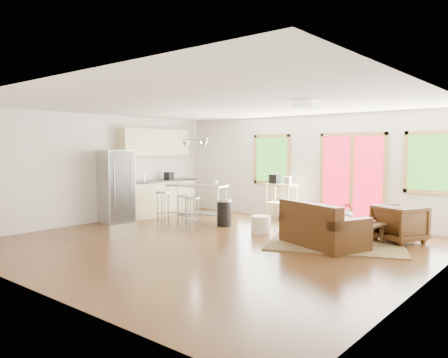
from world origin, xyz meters
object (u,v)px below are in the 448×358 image
Objects in this scene: ottoman at (325,225)px; island at (197,197)px; refrigerator at (116,186)px; kitchen_cart at (280,189)px; rug at (336,243)px; coffee_table at (356,225)px; armchair at (400,222)px; loveseat at (321,229)px.

island is at bearing -169.04° from ottoman.
kitchen_cart is (2.86, 2.81, -0.09)m from refrigerator.
refrigerator is (-5.11, -1.18, 0.86)m from rug.
armchair is at bearing 38.20° from coffee_table.
island is 2.09m from kitchen_cart.
coffee_table is 0.68× the size of island.
island is at bearing 179.39° from rug.
island is (-3.60, 0.04, 0.62)m from rug.
armchair is 1.30× the size of ottoman.
kitchen_cart is at bearing 153.04° from coffee_table.
coffee_table is (0.23, 0.36, 0.33)m from rug.
ottoman is 3.16m from island.
island is (-3.07, -0.60, 0.43)m from ottoman.
refrigerator is 1.95m from island.
coffee_table is at bearing 87.43° from loveseat.
rug is 0.54m from coffee_table.
rug is 5.32m from refrigerator.
loveseat is at bearing -104.69° from rug.
kitchen_cart reaches higher than loveseat.
island is at bearing -175.15° from coffee_table.
loveseat is at bearing 75.55° from armchair.
kitchen_cart is at bearing 54.74° from refrigerator.
ottoman reaches higher than coffee_table.
armchair is at bearing 44.67° from rug.
ottoman is at bearing -30.03° from kitchen_cart.
ottoman reaches higher than rug.
ottoman is at bearing 129.97° from rug.
ottoman is at bearing 33.35° from armchair.
armchair is at bearing 29.19° from refrigerator.
kitchen_cart reaches higher than rug.
ottoman is 0.40× the size of island.
coffee_table is 0.92× the size of kitchen_cart.
coffee_table is at bearing 57.13° from rug.
island reaches higher than loveseat.
rug is 3.06× the size of armchair.
loveseat is 0.82m from coffee_table.
kitchen_cart is at bearing 158.57° from loveseat.
refrigerator is (-5.35, -1.54, 0.53)m from coffee_table.
island is (-4.49, -0.84, 0.23)m from armchair.
armchair is 0.70× the size of kitchen_cart.
island is at bearing -165.21° from loveseat.
refrigerator is at bearing -163.90° from coffee_table.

